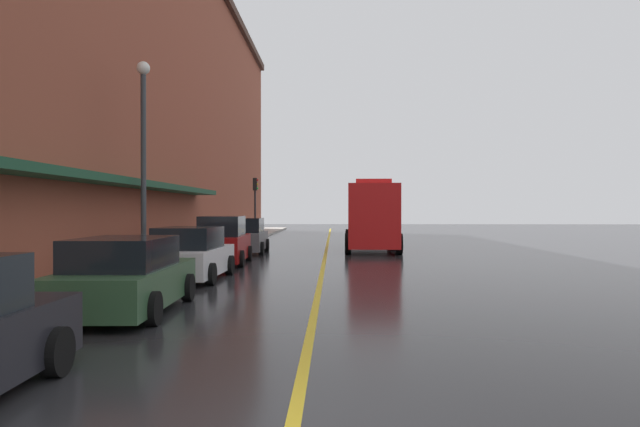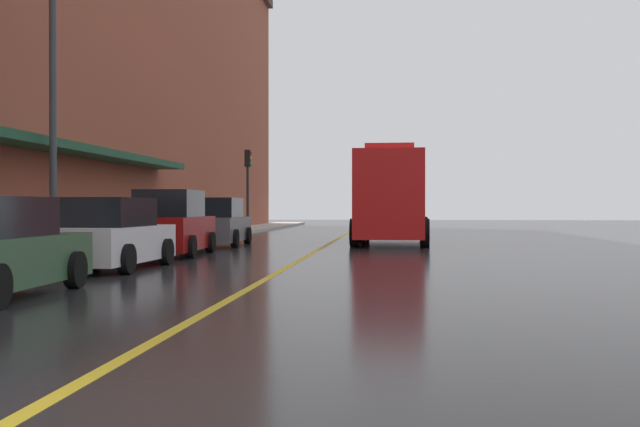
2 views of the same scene
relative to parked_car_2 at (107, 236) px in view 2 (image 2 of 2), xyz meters
The scene contains 12 objects.
ground_plane 13.18m from the parked_car_2, 72.35° to the left, with size 112.00×112.00×0.00m, color #232326.
sidewalk_left 12.75m from the parked_car_2, 99.99° to the left, with size 2.40×70.00×0.15m, color #ADA8A0.
lane_center_stripe 13.18m from the parked_car_2, 72.35° to the left, with size 0.16×70.00×0.01m, color gold.
brick_building_left 16.10m from the parked_car_2, 124.16° to the left, with size 10.01×64.00×17.61m.
parked_car_2 is the anchor object (origin of this frame).
parked_car_3 5.04m from the parked_car_2, 89.83° to the left, with size 2.08×4.49×1.90m.
parked_car_4 10.75m from the parked_car_2, 89.71° to the left, with size 2.05×4.32×1.74m.
fire_truck 14.83m from the parked_car_2, 64.40° to the left, with size 2.96×8.79×3.63m.
parking_meter_0 2.43m from the parked_car_2, 124.33° to the left, with size 0.14×0.18×1.33m.
parking_meter_2 10.38m from the parked_car_2, 97.53° to the left, with size 0.14×0.18×1.33m.
street_lamp_left 4.40m from the parked_car_2, 142.23° to the left, with size 0.44×0.44×6.94m.
traffic_light_near 23.93m from the parked_car_2, 93.13° to the left, with size 0.38×0.36×4.30m.
Camera 2 is at (2.50, -4.62, 1.41)m, focal length 43.73 mm.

